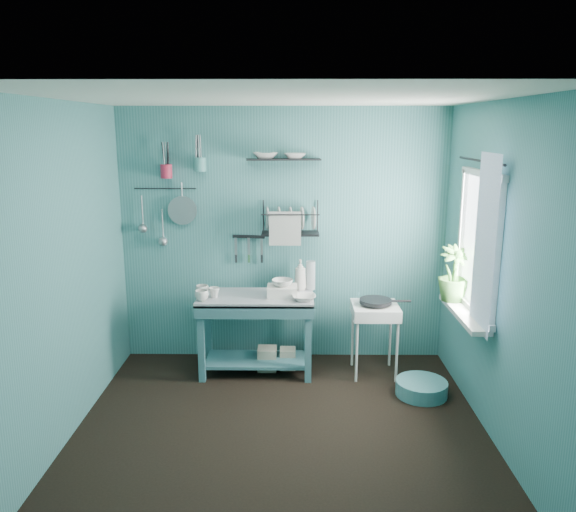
{
  "coord_description": "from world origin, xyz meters",
  "views": [
    {
      "loc": [
        0.09,
        -3.95,
        2.3
      ],
      "look_at": [
        0.05,
        0.85,
        1.2
      ],
      "focal_mm": 35.0,
      "sensor_mm": 36.0,
      "label": 1
    }
  ],
  "objects_px": {
    "frying_pan": "(376,301)",
    "mug_mid": "(214,293)",
    "work_counter": "(256,334)",
    "mug_right": "(202,290)",
    "soap_bottle": "(300,275)",
    "floor_basin": "(421,388)",
    "hotplate_stand": "(374,339)",
    "colander": "(182,210)",
    "storage_tin_large": "(267,359)",
    "dish_rack": "(290,218)",
    "storage_tin_small": "(288,358)",
    "utensil_cup_magenta": "(166,171)",
    "potted_plant": "(454,274)",
    "water_bottle": "(311,275)",
    "wash_tub": "(282,291)",
    "mug_left": "(202,295)",
    "utensil_cup_teal": "(200,164)"
  },
  "relations": [
    {
      "from": "utensil_cup_magenta",
      "to": "colander",
      "type": "xyz_separation_m",
      "value": [
        0.13,
        0.03,
        -0.38
      ]
    },
    {
      "from": "utensil_cup_teal",
      "to": "storage_tin_small",
      "type": "xyz_separation_m",
      "value": [
        0.83,
        -0.26,
        -1.86
      ]
    },
    {
      "from": "frying_pan",
      "to": "mug_mid",
      "type": "bearing_deg",
      "value": -178.83
    },
    {
      "from": "wash_tub",
      "to": "storage_tin_large",
      "type": "xyz_separation_m",
      "value": [
        -0.15,
        0.07,
        -0.7
      ]
    },
    {
      "from": "floor_basin",
      "to": "work_counter",
      "type": "bearing_deg",
      "value": 162.18
    },
    {
      "from": "mug_right",
      "to": "potted_plant",
      "type": "height_order",
      "value": "potted_plant"
    },
    {
      "from": "water_bottle",
      "to": "frying_pan",
      "type": "height_order",
      "value": "water_bottle"
    },
    {
      "from": "work_counter",
      "to": "hotplate_stand",
      "type": "relative_size",
      "value": 1.57
    },
    {
      "from": "mug_mid",
      "to": "wash_tub",
      "type": "distance_m",
      "value": 0.63
    },
    {
      "from": "mug_mid",
      "to": "mug_right",
      "type": "distance_m",
      "value": 0.13
    },
    {
      "from": "frying_pan",
      "to": "storage_tin_large",
      "type": "bearing_deg",
      "value": 175.55
    },
    {
      "from": "utensil_cup_magenta",
      "to": "mug_right",
      "type": "bearing_deg",
      "value": -43.05
    },
    {
      "from": "utensil_cup_teal",
      "to": "potted_plant",
      "type": "distance_m",
      "value": 2.53
    },
    {
      "from": "mug_right",
      "to": "floor_basin",
      "type": "xyz_separation_m",
      "value": [
        1.98,
        -0.48,
        -0.75
      ]
    },
    {
      "from": "storage_tin_small",
      "to": "dish_rack",
      "type": "bearing_deg",
      "value": 83.47
    },
    {
      "from": "utensil_cup_magenta",
      "to": "colander",
      "type": "relative_size",
      "value": 0.46
    },
    {
      "from": "mug_right",
      "to": "floor_basin",
      "type": "bearing_deg",
      "value": -13.51
    },
    {
      "from": "wash_tub",
      "to": "utensil_cup_magenta",
      "type": "distance_m",
      "value": 1.59
    },
    {
      "from": "dish_rack",
      "to": "storage_tin_small",
      "type": "bearing_deg",
      "value": -100.37
    },
    {
      "from": "soap_bottle",
      "to": "mug_right",
      "type": "bearing_deg",
      "value": -167.74
    },
    {
      "from": "mug_mid",
      "to": "water_bottle",
      "type": "distance_m",
      "value": 0.95
    },
    {
      "from": "work_counter",
      "to": "floor_basin",
      "type": "height_order",
      "value": "work_counter"
    },
    {
      "from": "mug_right",
      "to": "utensil_cup_teal",
      "type": "relative_size",
      "value": 0.95
    },
    {
      "from": "work_counter",
      "to": "mug_right",
      "type": "bearing_deg",
      "value": 170.89
    },
    {
      "from": "mug_left",
      "to": "wash_tub",
      "type": "distance_m",
      "value": 0.74
    },
    {
      "from": "soap_bottle",
      "to": "utensil_cup_teal",
      "type": "height_order",
      "value": "utensil_cup_teal"
    },
    {
      "from": "work_counter",
      "to": "frying_pan",
      "type": "xyz_separation_m",
      "value": [
        1.12,
        -0.03,
        0.34
      ]
    },
    {
      "from": "frying_pan",
      "to": "wash_tub",
      "type": "bearing_deg",
      "value": 179.39
    },
    {
      "from": "potted_plant",
      "to": "floor_basin",
      "type": "distance_m",
      "value": 1.05
    },
    {
      "from": "wash_tub",
      "to": "dish_rack",
      "type": "bearing_deg",
      "value": 76.46
    },
    {
      "from": "work_counter",
      "to": "storage_tin_large",
      "type": "xyz_separation_m",
      "value": [
        0.1,
        0.05,
        -0.27
      ]
    },
    {
      "from": "hotplate_stand",
      "to": "utensil_cup_magenta",
      "type": "xyz_separation_m",
      "value": [
        -1.98,
        0.36,
        1.55
      ]
    },
    {
      "from": "soap_bottle",
      "to": "potted_plant",
      "type": "height_order",
      "value": "potted_plant"
    },
    {
      "from": "work_counter",
      "to": "hotplate_stand",
      "type": "bearing_deg",
      "value": -10.61
    },
    {
      "from": "frying_pan",
      "to": "storage_tin_large",
      "type": "height_order",
      "value": "frying_pan"
    },
    {
      "from": "work_counter",
      "to": "mug_right",
      "type": "xyz_separation_m",
      "value": [
        -0.5,
        0.0,
        0.43
      ]
    },
    {
      "from": "water_bottle",
      "to": "hotplate_stand",
      "type": "height_order",
      "value": "water_bottle"
    },
    {
      "from": "mug_left",
      "to": "potted_plant",
      "type": "height_order",
      "value": "potted_plant"
    },
    {
      "from": "utensil_cup_magenta",
      "to": "utensil_cup_teal",
      "type": "height_order",
      "value": "utensil_cup_teal"
    },
    {
      "from": "water_bottle",
      "to": "utensil_cup_magenta",
      "type": "bearing_deg",
      "value": 175.23
    },
    {
      "from": "mug_mid",
      "to": "water_bottle",
      "type": "xyz_separation_m",
      "value": [
        0.9,
        0.28,
        0.09
      ]
    },
    {
      "from": "frying_pan",
      "to": "storage_tin_large",
      "type": "xyz_separation_m",
      "value": [
        -1.02,
        0.08,
        -0.61
      ]
    },
    {
      "from": "water_bottle",
      "to": "potted_plant",
      "type": "distance_m",
      "value": 1.35
    },
    {
      "from": "soap_bottle",
      "to": "colander",
      "type": "bearing_deg",
      "value": 171.81
    },
    {
      "from": "potted_plant",
      "to": "water_bottle",
      "type": "bearing_deg",
      "value": 155.27
    },
    {
      "from": "mug_right",
      "to": "soap_bottle",
      "type": "distance_m",
      "value": 0.95
    },
    {
      "from": "water_bottle",
      "to": "potted_plant",
      "type": "xyz_separation_m",
      "value": [
        1.22,
        -0.56,
        0.17
      ]
    },
    {
      "from": "utensil_cup_magenta",
      "to": "potted_plant",
      "type": "distance_m",
      "value": 2.81
    },
    {
      "from": "floor_basin",
      "to": "soap_bottle",
      "type": "bearing_deg",
      "value": 147.51
    },
    {
      "from": "utensil_cup_teal",
      "to": "mug_left",
      "type": "bearing_deg",
      "value": -83.76
    }
  ]
}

